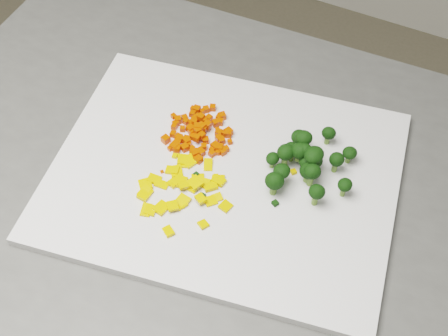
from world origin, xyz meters
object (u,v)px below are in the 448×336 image
at_px(counter_block, 227,329).
at_px(pepper_pile, 186,192).
at_px(broccoli_pile, 310,158).
at_px(carrot_pile, 201,127).
at_px(cutting_board, 224,175).

xyz_separation_m(counter_block, pepper_pile, (-0.04, -0.04, 0.47)).
bearing_deg(broccoli_pile, counter_block, -141.03).
relative_size(counter_block, broccoli_pile, 7.94).
relative_size(carrot_pile, broccoli_pile, 0.83).
distance_m(cutting_board, carrot_pile, 0.08).
distance_m(counter_block, carrot_pile, 0.49).
height_order(cutting_board, pepper_pile, pepper_pile).
bearing_deg(broccoli_pile, carrot_pile, -177.71).
xyz_separation_m(cutting_board, carrot_pile, (-0.06, 0.05, 0.02)).
bearing_deg(carrot_pile, counter_block, -39.89).
xyz_separation_m(counter_block, broccoli_pile, (0.08, 0.07, 0.49)).
relative_size(cutting_board, pepper_pile, 3.88).
bearing_deg(pepper_pile, broccoli_pile, 40.90).
bearing_deg(counter_block, carrot_pile, 140.11).
relative_size(carrot_pile, pepper_pile, 0.86).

